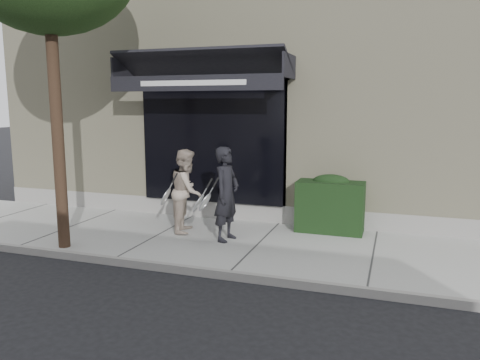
% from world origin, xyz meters
% --- Properties ---
extents(ground, '(80.00, 80.00, 0.00)m').
position_xyz_m(ground, '(0.00, 0.00, 0.00)').
color(ground, black).
rests_on(ground, ground).
extents(sidewalk, '(20.00, 3.00, 0.12)m').
position_xyz_m(sidewalk, '(0.00, 0.00, 0.06)').
color(sidewalk, '#A4A59F').
rests_on(sidewalk, ground).
extents(curb, '(20.00, 0.10, 0.14)m').
position_xyz_m(curb, '(0.00, -1.55, 0.07)').
color(curb, gray).
rests_on(curb, ground).
extents(building_facade, '(14.30, 8.04, 5.64)m').
position_xyz_m(building_facade, '(-0.01, 4.96, 2.74)').
color(building_facade, beige).
rests_on(building_facade, ground).
extents(hedge, '(1.30, 0.70, 1.14)m').
position_xyz_m(hedge, '(1.10, 1.25, 0.66)').
color(hedge, black).
rests_on(hedge, sidewalk).
extents(pedestrian_front, '(0.76, 0.89, 1.73)m').
position_xyz_m(pedestrian_front, '(-0.63, 0.00, 0.99)').
color(pedestrian_front, black).
rests_on(pedestrian_front, sidewalk).
extents(pedestrian_back, '(0.81, 0.92, 1.63)m').
position_xyz_m(pedestrian_back, '(-1.57, 0.33, 0.94)').
color(pedestrian_back, '#B5A291').
rests_on(pedestrian_back, sidewalk).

